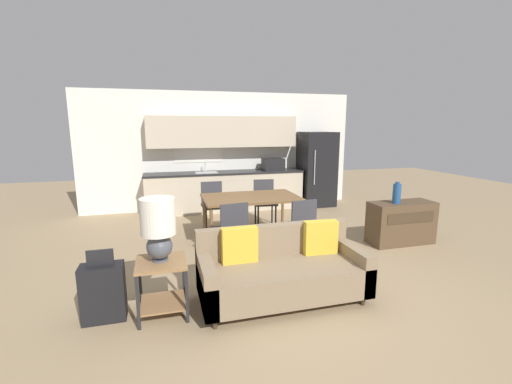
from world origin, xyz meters
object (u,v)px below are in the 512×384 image
(dining_chair_near_left, at_px, (232,228))
(dining_chair_far_left, at_px, (213,203))
(dining_chair_near_right, at_px, (300,224))
(dining_table, at_px, (251,200))
(refrigerator, at_px, (317,169))
(couch, at_px, (281,270))
(side_table, at_px, (162,278))
(vase, at_px, (397,193))
(table_lamp, at_px, (158,225))
(dining_chair_far_right, at_px, (265,200))
(credenza, at_px, (401,223))
(suitcase, at_px, (103,292))

(dining_chair_near_left, bearing_deg, dining_chair_far_left, -96.99)
(dining_chair_near_right, bearing_deg, dining_table, -66.59)
(dining_table, bearing_deg, refrigerator, 44.44)
(couch, distance_m, dining_chair_far_left, 2.88)
(side_table, bearing_deg, vase, 17.61)
(side_table, relative_size, vase, 1.67)
(dining_table, bearing_deg, couch, -94.99)
(table_lamp, relative_size, dining_chair_far_left, 0.73)
(table_lamp, height_order, dining_chair_far_right, table_lamp)
(dining_chair_far_right, bearing_deg, couch, -97.12)
(credenza, bearing_deg, refrigerator, 92.63)
(refrigerator, xyz_separation_m, vase, (-0.02, -3.01, -0.03))
(vase, height_order, suitcase, vase)
(credenza, height_order, dining_chair_near_right, dining_chair_near_right)
(side_table, distance_m, dining_chair_far_left, 3.01)
(side_table, xyz_separation_m, vase, (3.69, 1.17, 0.47))
(couch, relative_size, dining_chair_far_left, 2.06)
(dining_table, height_order, suitcase, dining_table)
(dining_table, bearing_deg, dining_chair_far_right, 59.29)
(refrigerator, bearing_deg, dining_table, -135.56)
(table_lamp, bearing_deg, couch, -1.01)
(couch, xyz_separation_m, table_lamp, (-1.30, 0.02, 0.62))
(table_lamp, distance_m, suitcase, 0.87)
(side_table, relative_size, credenza, 0.54)
(dining_chair_near_left, height_order, suitcase, dining_chair_near_left)
(side_table, distance_m, vase, 3.90)
(refrigerator, relative_size, dining_chair_near_right, 2.00)
(suitcase, bearing_deg, credenza, 14.73)
(refrigerator, height_order, table_lamp, refrigerator)
(dining_table, xyz_separation_m, table_lamp, (-1.47, -1.95, 0.24))
(side_table, bearing_deg, dining_table, 53.43)
(credenza, bearing_deg, couch, -154.62)
(refrigerator, xyz_separation_m, dining_chair_far_right, (-1.73, -1.34, -0.38))
(refrigerator, bearing_deg, couch, -120.06)
(dining_table, bearing_deg, dining_chair_near_right, -59.92)
(dining_table, height_order, side_table, dining_table)
(couch, distance_m, dining_chair_far_right, 2.92)
(refrigerator, height_order, dining_chair_near_right, refrigerator)
(refrigerator, bearing_deg, table_lamp, -131.82)
(couch, distance_m, side_table, 1.29)
(credenza, xyz_separation_m, dining_chair_near_left, (-2.88, -0.05, 0.16))
(dining_chair_far_left, distance_m, dining_chair_far_right, 1.02)
(vase, xyz_separation_m, dining_chair_far_left, (-2.73, 1.68, -0.35))
(vase, bearing_deg, dining_chair_far_left, 148.35)
(dining_chair_near_right, bearing_deg, dining_chair_far_left, -66.65)
(dining_table, distance_m, vase, 2.37)
(couch, height_order, dining_chair_near_left, dining_chair_near_left)
(side_table, relative_size, table_lamp, 0.90)
(dining_chair_near_right, bearing_deg, table_lamp, 21.69)
(couch, bearing_deg, suitcase, 178.47)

